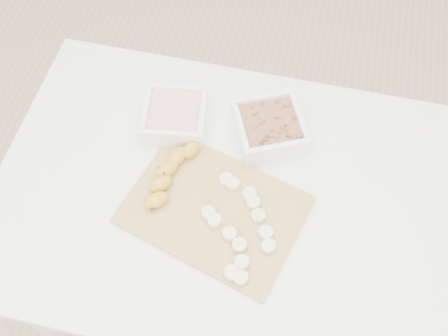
% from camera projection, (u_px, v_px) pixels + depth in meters
% --- Properties ---
extents(ground, '(3.50, 3.50, 0.00)m').
position_uv_depth(ground, '(222.00, 287.00, 1.74)').
color(ground, '#C6AD89').
rests_on(ground, ground).
extents(table, '(1.00, 0.70, 0.75)m').
position_uv_depth(table, '(221.00, 211.00, 1.17)').
color(table, white).
rests_on(table, ground).
extents(bowl_yogurt, '(0.16, 0.16, 0.06)m').
position_uv_depth(bowl_yogurt, '(175.00, 117.00, 1.15)').
color(bowl_yogurt, white).
rests_on(bowl_yogurt, table).
extents(bowl_granola, '(0.19, 0.19, 0.07)m').
position_uv_depth(bowl_granola, '(269.00, 128.00, 1.13)').
color(bowl_granola, white).
rests_on(bowl_granola, table).
extents(cutting_board, '(0.42, 0.34, 0.01)m').
position_uv_depth(cutting_board, '(214.00, 210.00, 1.06)').
color(cutting_board, tan).
rests_on(cutting_board, table).
extents(banana, '(0.13, 0.19, 0.03)m').
position_uv_depth(banana, '(171.00, 174.00, 1.08)').
color(banana, gold).
rests_on(banana, cutting_board).
extents(banana_slices, '(0.16, 0.24, 0.02)m').
position_uv_depth(banana_slices, '(240.00, 226.00, 1.02)').
color(banana_slices, '#F3E6B7').
rests_on(banana_slices, cutting_board).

